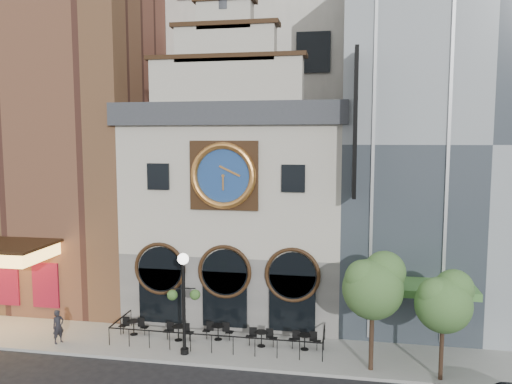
{
  "coord_description": "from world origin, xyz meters",
  "views": [
    {
      "loc": [
        6.2,
        -21.13,
        10.44
      ],
      "look_at": [
        1.31,
        6.0,
        7.49
      ],
      "focal_mm": 35.0,
      "sensor_mm": 36.0,
      "label": 1
    }
  ],
  "objects_px": {
    "bistro_0": "(134,326)",
    "tree_right": "(444,300)",
    "bistro_2": "(218,331)",
    "bistro_3": "(261,337)",
    "tree_left": "(374,284)",
    "pedestrian": "(58,327)",
    "lamppost": "(184,292)",
    "bistro_1": "(178,332)",
    "bistro_4": "(305,340)"
  },
  "relations": [
    {
      "from": "tree_right",
      "to": "pedestrian",
      "type": "bearing_deg",
      "value": 178.2
    },
    {
      "from": "pedestrian",
      "to": "tree_right",
      "type": "bearing_deg",
      "value": -66.15
    },
    {
      "from": "bistro_4",
      "to": "pedestrian",
      "type": "height_order",
      "value": "pedestrian"
    },
    {
      "from": "bistro_4",
      "to": "bistro_3",
      "type": "bearing_deg",
      "value": -179.95
    },
    {
      "from": "bistro_4",
      "to": "tree_right",
      "type": "relative_size",
      "value": 0.33
    },
    {
      "from": "bistro_4",
      "to": "tree_left",
      "type": "bearing_deg",
      "value": -26.42
    },
    {
      "from": "lamppost",
      "to": "bistro_1",
      "type": "bearing_deg",
      "value": 106.05
    },
    {
      "from": "bistro_3",
      "to": "lamppost",
      "type": "bearing_deg",
      "value": -156.79
    },
    {
      "from": "tree_left",
      "to": "lamppost",
      "type": "bearing_deg",
      "value": 179.61
    },
    {
      "from": "bistro_0",
      "to": "lamppost",
      "type": "distance_m",
      "value": 4.62
    },
    {
      "from": "bistro_0",
      "to": "tree_right",
      "type": "xyz_separation_m",
      "value": [
        15.07,
        -2.25,
        3.04
      ]
    },
    {
      "from": "bistro_1",
      "to": "bistro_3",
      "type": "height_order",
      "value": "same"
    },
    {
      "from": "bistro_0",
      "to": "tree_left",
      "type": "distance_m",
      "value": 12.79
    },
    {
      "from": "bistro_3",
      "to": "lamppost",
      "type": "relative_size",
      "value": 0.32
    },
    {
      "from": "bistro_2",
      "to": "tree_right",
      "type": "xyz_separation_m",
      "value": [
        10.52,
        -2.39,
        3.04
      ]
    },
    {
      "from": "lamppost",
      "to": "bistro_0",
      "type": "bearing_deg",
      "value": 139.3
    },
    {
      "from": "bistro_1",
      "to": "lamppost",
      "type": "bearing_deg",
      "value": -61.01
    },
    {
      "from": "bistro_0",
      "to": "lamppost",
      "type": "height_order",
      "value": "lamppost"
    },
    {
      "from": "bistro_1",
      "to": "tree_left",
      "type": "xyz_separation_m",
      "value": [
        9.6,
        -1.53,
        3.46
      ]
    },
    {
      "from": "tree_left",
      "to": "tree_right",
      "type": "distance_m",
      "value": 2.96
    },
    {
      "from": "bistro_2",
      "to": "lamppost",
      "type": "bearing_deg",
      "value": -121.21
    },
    {
      "from": "tree_right",
      "to": "tree_left",
      "type": "bearing_deg",
      "value": 171.93
    },
    {
      "from": "bistro_2",
      "to": "tree_left",
      "type": "relative_size",
      "value": 0.3
    },
    {
      "from": "bistro_0",
      "to": "pedestrian",
      "type": "xyz_separation_m",
      "value": [
        -3.3,
        -1.67,
        0.39
      ]
    },
    {
      "from": "bistro_2",
      "to": "bistro_4",
      "type": "distance_m",
      "value": 4.5
    },
    {
      "from": "tree_right",
      "to": "bistro_3",
      "type": "bearing_deg",
      "value": 166.49
    },
    {
      "from": "lamppost",
      "to": "tree_right",
      "type": "height_order",
      "value": "lamppost"
    },
    {
      "from": "bistro_3",
      "to": "bistro_1",
      "type": "bearing_deg",
      "value": -179.68
    },
    {
      "from": "bistro_0",
      "to": "pedestrian",
      "type": "height_order",
      "value": "pedestrian"
    },
    {
      "from": "bistro_2",
      "to": "lamppost",
      "type": "relative_size",
      "value": 0.32
    },
    {
      "from": "tree_left",
      "to": "bistro_0",
      "type": "bearing_deg",
      "value": 171.39
    },
    {
      "from": "bistro_1",
      "to": "pedestrian",
      "type": "xyz_separation_m",
      "value": [
        -5.87,
        -1.37,
        0.39
      ]
    },
    {
      "from": "pedestrian",
      "to": "tree_left",
      "type": "bearing_deg",
      "value": -64.97
    },
    {
      "from": "bistro_2",
      "to": "bistro_3",
      "type": "distance_m",
      "value": 2.37
    },
    {
      "from": "tree_left",
      "to": "bistro_3",
      "type": "bearing_deg",
      "value": 163.6
    },
    {
      "from": "pedestrian",
      "to": "tree_left",
      "type": "distance_m",
      "value": 15.77
    },
    {
      "from": "bistro_1",
      "to": "bistro_2",
      "type": "relative_size",
      "value": 1.0
    },
    {
      "from": "bistro_0",
      "to": "lamppost",
      "type": "bearing_deg",
      "value": -27.77
    },
    {
      "from": "lamppost",
      "to": "tree_right",
      "type": "xyz_separation_m",
      "value": [
        11.68,
        -0.47,
        0.45
      ]
    },
    {
      "from": "bistro_0",
      "to": "bistro_3",
      "type": "height_order",
      "value": "same"
    },
    {
      "from": "bistro_4",
      "to": "lamppost",
      "type": "relative_size",
      "value": 0.32
    },
    {
      "from": "bistro_0",
      "to": "bistro_1",
      "type": "xyz_separation_m",
      "value": [
        2.57,
        -0.31,
        0.0
      ]
    },
    {
      "from": "lamppost",
      "to": "tree_left",
      "type": "height_order",
      "value": "tree_left"
    },
    {
      "from": "bistro_2",
      "to": "bistro_3",
      "type": "xyz_separation_m",
      "value": [
        2.33,
        -0.42,
        0.0
      ]
    },
    {
      "from": "bistro_3",
      "to": "bistro_4",
      "type": "xyz_separation_m",
      "value": [
        2.15,
        0.0,
        0.0
      ]
    },
    {
      "from": "bistro_1",
      "to": "bistro_4",
      "type": "xyz_separation_m",
      "value": [
        6.46,
        0.03,
        0.0
      ]
    },
    {
      "from": "lamppost",
      "to": "bistro_2",
      "type": "bearing_deg",
      "value": 45.86
    },
    {
      "from": "bistro_4",
      "to": "tree_right",
      "type": "bearing_deg",
      "value": -18.07
    },
    {
      "from": "bistro_3",
      "to": "tree_left",
      "type": "relative_size",
      "value": 0.3
    },
    {
      "from": "bistro_2",
      "to": "tree_right",
      "type": "height_order",
      "value": "tree_right"
    }
  ]
}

